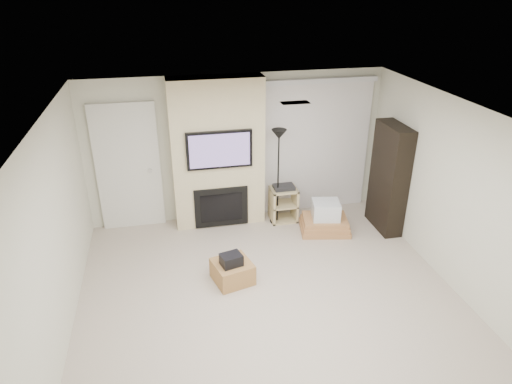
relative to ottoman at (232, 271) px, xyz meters
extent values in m
cube|color=#C0AF9C|center=(0.43, -0.79, -0.15)|extent=(5.00, 5.50, 0.00)
cube|color=white|center=(0.43, -0.79, 2.35)|extent=(5.00, 5.50, 0.00)
cube|color=beige|center=(0.43, 1.96, 1.10)|extent=(5.00, 0.00, 2.50)
cube|color=beige|center=(-2.07, -0.79, 1.10)|extent=(0.00, 5.50, 2.50)
cube|color=beige|center=(2.93, -0.79, 1.10)|extent=(0.00, 5.50, 2.50)
cube|color=silver|center=(0.83, 0.01, 2.35)|extent=(0.35, 0.18, 0.01)
cube|color=#A3723F|center=(0.00, 0.00, 0.00)|extent=(0.61, 0.61, 0.30)
cube|color=black|center=(-0.02, -0.05, 0.23)|extent=(0.33, 0.28, 0.16)
cube|color=beige|center=(0.08, 1.76, 1.10)|extent=(1.50, 0.40, 2.50)
cube|color=black|center=(0.08, 1.53, 1.25)|extent=(1.05, 0.06, 0.62)
cube|color=#54456E|center=(0.08, 1.49, 1.25)|extent=(0.96, 0.00, 0.54)
cube|color=black|center=(0.08, 1.55, 0.22)|extent=(0.90, 0.04, 0.70)
cube|color=black|center=(0.08, 1.53, 0.22)|extent=(0.70, 0.02, 0.50)
cube|color=silver|center=(-1.37, 1.92, 0.92)|extent=(1.02, 0.08, 2.14)
cube|color=#B4AFA5|center=(-1.37, 1.93, 0.87)|extent=(0.90, 0.05, 2.05)
cylinder|color=silver|center=(-1.03, 1.88, 0.85)|extent=(0.07, 0.06, 0.07)
cube|color=silver|center=(1.83, 1.90, 2.18)|extent=(1.98, 0.10, 0.08)
cube|color=white|center=(1.83, 1.91, 0.99)|extent=(1.90, 0.03, 2.29)
cylinder|color=black|center=(1.04, 1.51, -0.14)|extent=(0.25, 0.25, 0.03)
cylinder|color=black|center=(1.04, 1.51, 0.65)|extent=(0.03, 0.03, 1.56)
cone|color=black|center=(1.04, 1.51, 1.44)|extent=(0.25, 0.25, 0.16)
cube|color=#CEB982|center=(0.95, 1.56, 0.15)|extent=(0.04, 0.38, 0.60)
cube|color=#CEB982|center=(1.36, 1.56, 0.15)|extent=(0.04, 0.38, 0.60)
cube|color=#CEB982|center=(1.16, 1.56, -0.14)|extent=(0.45, 0.38, 0.03)
cube|color=#CEB982|center=(1.16, 1.56, 0.15)|extent=(0.45, 0.38, 0.03)
cube|color=#CEB982|center=(1.16, 1.56, 0.43)|extent=(0.45, 0.38, 0.03)
cube|color=black|center=(1.16, 1.56, 0.48)|extent=(0.35, 0.25, 0.06)
cube|color=#B87C4A|center=(1.74, 1.05, -0.11)|extent=(0.90, 0.75, 0.09)
cube|color=#B87C4A|center=(1.74, 1.05, -0.02)|extent=(0.85, 0.70, 0.08)
cube|color=#B87C4A|center=(1.74, 1.05, 0.05)|extent=(0.81, 0.66, 0.08)
cube|color=silver|center=(1.74, 1.05, 0.24)|extent=(0.51, 0.47, 0.29)
cube|color=black|center=(2.77, 0.97, 0.75)|extent=(0.30, 0.80, 1.80)
cube|color=black|center=(2.75, 0.97, 0.30)|extent=(0.26, 0.72, 0.02)
cube|color=black|center=(2.75, 0.97, 0.75)|extent=(0.26, 0.72, 0.02)
cube|color=black|center=(2.75, 0.97, 1.20)|extent=(0.26, 0.72, 0.02)
camera|label=1|loc=(-0.79, -5.22, 3.75)|focal=32.00mm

